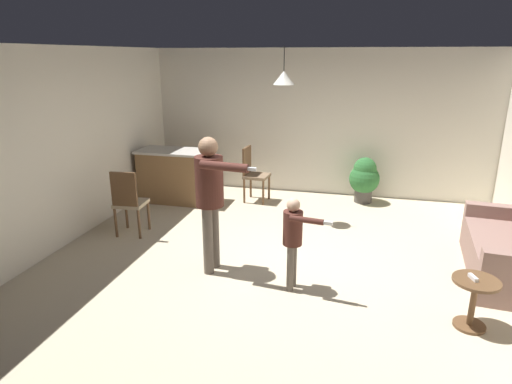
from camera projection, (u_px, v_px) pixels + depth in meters
ground at (288, 264)px, 5.64m from camera, size 7.68×7.68×0.00m
wall_back at (319, 123)px, 8.20m from camera, size 6.40×0.10×2.70m
wall_left at (59, 149)px, 5.97m from camera, size 0.10×6.40×2.70m
kitchen_counter at (174, 176)px, 7.93m from camera, size 1.26×0.66×0.95m
side_table_by_couch at (474, 298)px, 4.24m from camera, size 0.44×0.44×0.52m
person_adult at (211, 190)px, 5.17m from camera, size 0.81×0.55×1.68m
person_child at (294, 234)px, 4.85m from camera, size 0.55×0.36×1.09m
dining_chair_by_counter at (253, 172)px, 7.92m from camera, size 0.45×0.45×1.00m
dining_chair_near_wall at (129, 200)px, 6.38m from camera, size 0.45×0.45×1.00m
potted_plant_corner at (364, 178)px, 7.88m from camera, size 0.54×0.54×0.83m
spare_remote_on_table at (473, 278)px, 4.18m from camera, size 0.07×0.13×0.04m
ceiling_light_pendant at (284, 78)px, 6.48m from camera, size 0.32×0.32×0.55m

